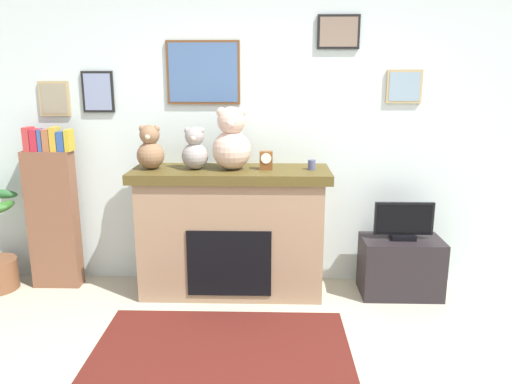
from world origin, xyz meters
name	(u,v)px	position (x,y,z in m)	size (l,w,h in m)	color
back_wall	(270,138)	(0.00, 2.00, 1.31)	(5.20, 0.15, 2.60)	silver
fireplace	(231,231)	(-0.33, 1.67, 0.55)	(1.64, 0.60, 1.09)	#967659
bookshelf	(53,212)	(-1.89, 1.74, 0.68)	(0.43, 0.16, 1.42)	brown
tv_stand	(400,266)	(1.12, 1.64, 0.25)	(0.67, 0.40, 0.50)	black
television	(404,222)	(1.12, 1.64, 0.65)	(0.49, 0.14, 0.32)	black
area_rug	(222,348)	(-0.33, 0.72, 0.00)	(1.78, 1.07, 0.01)	#4F1A14
candle_jar	(312,165)	(0.34, 1.65, 1.13)	(0.06, 0.06, 0.08)	#4C517A
mantel_clock	(266,160)	(-0.04, 1.65, 1.16)	(0.11, 0.08, 0.15)	brown
teddy_bear_tan	(150,149)	(-0.99, 1.65, 1.25)	(0.23, 0.23, 0.37)	#896446
teddy_bear_grey	(195,150)	(-0.62, 1.65, 1.24)	(0.22, 0.22, 0.35)	gray
teddy_bear_cream	(232,141)	(-0.32, 1.65, 1.32)	(0.32, 0.32, 0.51)	#D0AC98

